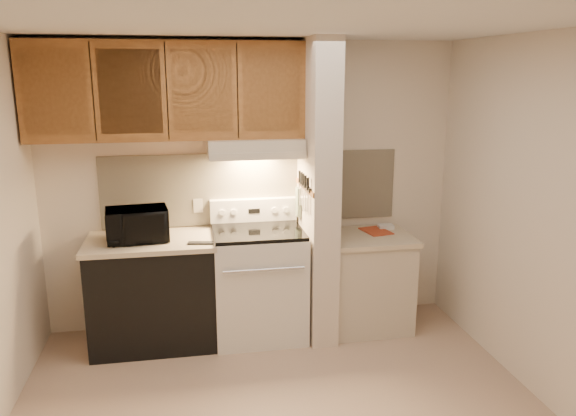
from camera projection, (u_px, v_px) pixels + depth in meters
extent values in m
plane|color=tan|center=(281.00, 410.00, 3.81)|extent=(3.60, 3.60, 0.00)
plane|color=white|center=(280.00, 24.00, 3.22)|extent=(3.60, 3.60, 0.00)
cube|color=silver|center=(252.00, 186.00, 4.95)|extent=(3.60, 2.50, 0.02)
cube|color=silver|center=(540.00, 220.00, 3.83)|extent=(0.02, 3.00, 2.50)
cube|color=beige|center=(253.00, 188.00, 4.94)|extent=(2.60, 0.02, 0.63)
cube|color=silver|center=(259.00, 284.00, 4.80)|extent=(0.76, 0.65, 0.92)
cube|color=black|center=(264.00, 294.00, 4.49)|extent=(0.50, 0.01, 0.30)
cylinder|color=silver|center=(264.00, 270.00, 4.40)|extent=(0.65, 0.02, 0.02)
cube|color=black|center=(258.00, 231.00, 4.69)|extent=(0.74, 0.64, 0.03)
cube|color=silver|center=(254.00, 210.00, 4.94)|extent=(0.76, 0.08, 0.20)
cube|color=black|center=(254.00, 211.00, 4.90)|extent=(0.10, 0.01, 0.04)
cylinder|color=silver|center=(222.00, 212.00, 4.85)|extent=(0.05, 0.02, 0.05)
cylinder|color=silver|center=(234.00, 212.00, 4.86)|extent=(0.05, 0.02, 0.05)
cylinder|color=silver|center=(275.00, 210.00, 4.93)|extent=(0.05, 0.02, 0.05)
cylinder|color=silver|center=(286.00, 210.00, 4.94)|extent=(0.05, 0.02, 0.05)
cube|color=black|center=(154.00, 294.00, 4.67)|extent=(1.00, 0.63, 0.87)
cube|color=beige|center=(150.00, 242.00, 4.56)|extent=(1.04, 0.67, 0.04)
cube|color=black|center=(201.00, 243.00, 4.43)|extent=(0.21, 0.10, 0.01)
cylinder|color=#206356|center=(155.00, 233.00, 4.55)|extent=(0.11, 0.11, 0.10)
cube|color=beige|center=(198.00, 206.00, 4.88)|extent=(0.08, 0.01, 0.12)
imported|color=black|center=(137.00, 225.00, 4.49)|extent=(0.51, 0.38, 0.27)
cube|color=beige|center=(318.00, 192.00, 4.70)|extent=(0.22, 0.70, 2.50)
cube|color=#945D2D|center=(304.00, 187.00, 4.67)|extent=(0.01, 0.70, 0.04)
cube|color=black|center=(305.00, 186.00, 4.62)|extent=(0.02, 0.42, 0.04)
cube|color=silver|center=(307.00, 202.00, 4.50)|extent=(0.01, 0.03, 0.16)
cylinder|color=black|center=(308.00, 184.00, 4.44)|extent=(0.02, 0.02, 0.10)
cube|color=silver|center=(305.00, 201.00, 4.58)|extent=(0.01, 0.04, 0.18)
cylinder|color=black|center=(305.00, 182.00, 4.53)|extent=(0.02, 0.02, 0.10)
cube|color=silver|center=(303.00, 200.00, 4.66)|extent=(0.01, 0.04, 0.20)
cylinder|color=black|center=(303.00, 180.00, 4.62)|extent=(0.02, 0.02, 0.10)
cube|color=silver|center=(301.00, 196.00, 4.71)|extent=(0.01, 0.04, 0.16)
cylinder|color=black|center=(302.00, 178.00, 4.68)|extent=(0.02, 0.02, 0.10)
cube|color=silver|center=(299.00, 195.00, 4.80)|extent=(0.01, 0.04, 0.18)
cylinder|color=black|center=(300.00, 176.00, 4.76)|extent=(0.02, 0.02, 0.10)
cube|color=slate|center=(298.00, 202.00, 4.87)|extent=(0.03, 0.10, 0.25)
cube|color=beige|center=(367.00, 283.00, 4.98)|extent=(0.70, 0.60, 0.81)
cube|color=beige|center=(369.00, 237.00, 4.88)|extent=(0.74, 0.64, 0.04)
cube|color=#B33E22|center=(376.00, 231.00, 4.99)|extent=(0.26, 0.32, 0.01)
cube|color=white|center=(386.00, 227.00, 5.08)|extent=(0.14, 0.10, 0.04)
cube|color=beige|center=(255.00, 147.00, 4.65)|extent=(0.78, 0.44, 0.15)
cube|color=beige|center=(258.00, 156.00, 4.46)|extent=(0.78, 0.04, 0.06)
cube|color=#945D2D|center=(167.00, 91.00, 4.46)|extent=(2.18, 0.33, 0.77)
cube|color=#945D2D|center=(54.00, 92.00, 4.17)|extent=(0.46, 0.01, 0.63)
cube|color=black|center=(93.00, 92.00, 4.21)|extent=(0.01, 0.01, 0.73)
cube|color=#945D2D|center=(130.00, 92.00, 4.26)|extent=(0.46, 0.01, 0.63)
cube|color=black|center=(167.00, 92.00, 4.31)|extent=(0.01, 0.01, 0.73)
cube|color=#945D2D|center=(203.00, 91.00, 4.36)|extent=(0.46, 0.01, 0.63)
cube|color=black|center=(238.00, 91.00, 4.40)|extent=(0.01, 0.01, 0.73)
cube|color=#945D2D|center=(272.00, 91.00, 4.45)|extent=(0.46, 0.01, 0.63)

